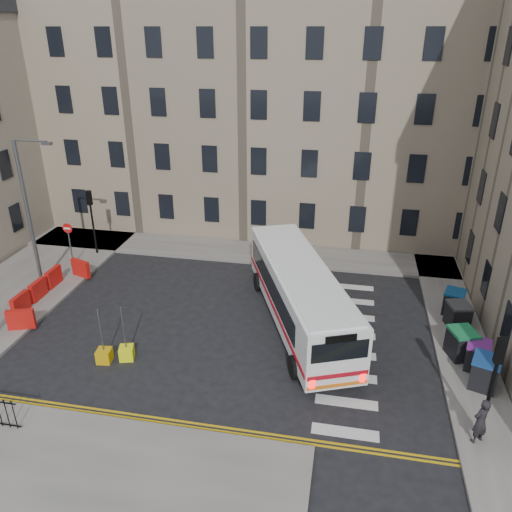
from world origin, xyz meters
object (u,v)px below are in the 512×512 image
(wheelie_bin_d, at_px, (458,315))
(pedestrian, at_px, (481,421))
(wheelie_bin_c, at_px, (461,343))
(wheelie_bin_b, at_px, (477,355))
(wheelie_bin_e, at_px, (454,302))
(bollard_chevron, at_px, (104,356))
(streetlamp, at_px, (28,213))
(bus, at_px, (299,292))
(bollard_yellow, at_px, (127,353))
(wheelie_bin_a, at_px, (485,372))

(wheelie_bin_d, distance_m, pedestrian, 7.55)
(wheelie_bin_c, bearing_deg, wheelie_bin_b, -71.90)
(wheelie_bin_e, bearing_deg, bollard_chevron, -137.77)
(streetlamp, distance_m, bollard_chevron, 9.67)
(wheelie_bin_b, bearing_deg, wheelie_bin_c, 141.03)
(bus, distance_m, wheelie_bin_e, 7.90)
(pedestrian, bearing_deg, wheelie_bin_b, -137.16)
(wheelie_bin_e, xyz_separation_m, bollard_chevron, (-15.37, -6.90, -0.46))
(wheelie_bin_e, xyz_separation_m, pedestrian, (-0.54, -8.82, 0.28))
(wheelie_bin_b, distance_m, pedestrian, 4.42)
(bus, height_order, wheelie_bin_e, bus)
(wheelie_bin_d, bearing_deg, bollard_yellow, -173.45)
(bus, xyz_separation_m, wheelie_bin_c, (7.22, -1.48, -0.95))
(bollard_chevron, bearing_deg, bus, 30.42)
(bollard_yellow, bearing_deg, wheelie_bin_d, 19.87)
(wheelie_bin_b, distance_m, wheelie_bin_d, 3.19)
(wheelie_bin_a, height_order, bollard_yellow, wheelie_bin_a)
(streetlamp, distance_m, wheelie_bin_a, 23.01)
(bollard_yellow, bearing_deg, bollard_chevron, -156.90)
(bus, bearing_deg, bollard_yellow, -170.76)
(wheelie_bin_d, bearing_deg, wheelie_bin_e, 76.10)
(wheelie_bin_d, xyz_separation_m, wheelie_bin_e, (0.01, 1.30, -0.01))
(pedestrian, xyz_separation_m, bollard_chevron, (-14.83, 1.92, -0.74))
(streetlamp, relative_size, wheelie_bin_d, 6.27)
(bus, height_order, wheelie_bin_d, bus)
(bollard_yellow, bearing_deg, wheelie_bin_b, 7.94)
(wheelie_bin_d, relative_size, pedestrian, 0.73)
(wheelie_bin_a, relative_size, wheelie_bin_e, 1.09)
(pedestrian, height_order, bollard_chevron, pedestrian)
(bus, distance_m, pedestrian, 9.58)
(wheelie_bin_a, relative_size, pedestrian, 0.82)
(wheelie_bin_e, relative_size, pedestrian, 0.75)
(bus, distance_m, bollard_chevron, 9.24)
(wheelie_bin_a, height_order, wheelie_bin_b, wheelie_bin_a)
(wheelie_bin_b, distance_m, wheelie_bin_e, 4.48)
(pedestrian, bearing_deg, wheelie_bin_a, -141.52)
(wheelie_bin_b, bearing_deg, bollard_yellow, -157.33)
(bollard_yellow, bearing_deg, wheelie_bin_c, 11.02)
(pedestrian, bearing_deg, streetlamp, -56.62)
(bus, distance_m, wheelie_bin_b, 8.11)
(wheelie_bin_e, bearing_deg, wheelie_bin_d, -72.54)
(wheelie_bin_d, xyz_separation_m, bollard_chevron, (-15.35, -5.61, -0.47))
(wheelie_bin_b, height_order, bollard_yellow, wheelie_bin_b)
(wheelie_bin_a, bearing_deg, pedestrian, -85.76)
(wheelie_bin_b, xyz_separation_m, pedestrian, (-0.78, -4.34, 0.28))
(wheelie_bin_a, distance_m, wheelie_bin_c, 1.98)
(wheelie_bin_d, height_order, pedestrian, pedestrian)
(streetlamp, bearing_deg, bollard_yellow, -35.71)
(wheelie_bin_e, bearing_deg, bollard_yellow, -137.71)
(bus, bearing_deg, wheelie_bin_d, -14.50)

